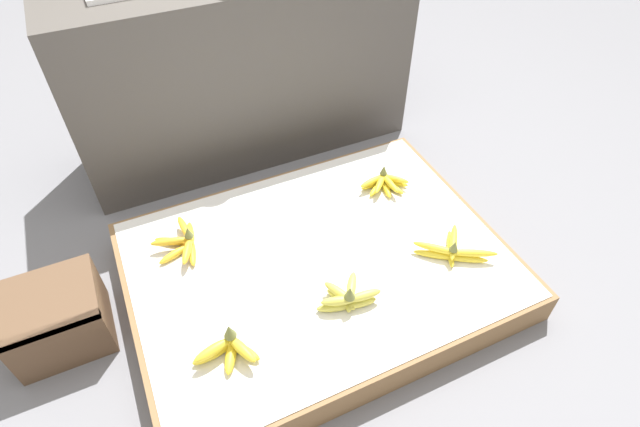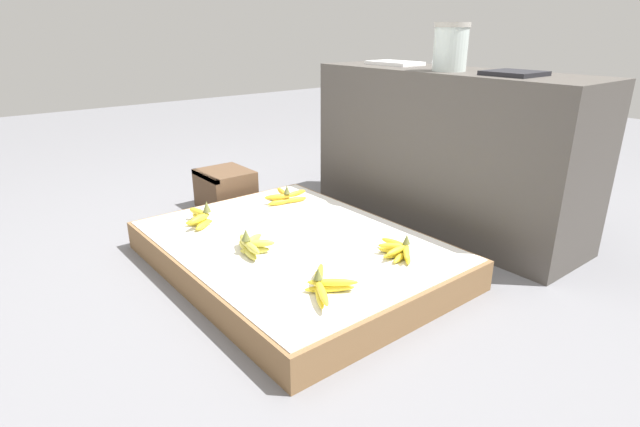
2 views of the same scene
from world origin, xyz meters
The scene contains 12 objects.
ground_plane centered at (0.00, 0.00, 0.00)m, with size 10.00×10.00×0.00m, color slate.
display_platform centered at (0.00, 0.00, 0.06)m, with size 1.26×0.94×0.13m.
back_vendor_table centered at (0.05, 0.88, 0.38)m, with size 1.40×0.44×0.76m.
wooden_crate centered at (-0.83, 0.14, 0.11)m, with size 0.28×0.25×0.21m.
banana_bunch_front_left centered at (-0.39, -0.22, 0.16)m, with size 0.19×0.13×0.11m.
banana_bunch_front_midleft centered at (0.00, -0.21, 0.16)m, with size 0.21×0.13×0.10m.
banana_bunch_front_midright centered at (0.41, -0.18, 0.15)m, with size 0.25×0.19×0.09m.
banana_bunch_middle_left centered at (-0.41, 0.24, 0.15)m, with size 0.16×0.23×0.09m.
banana_bunch_middle_midright centered at (0.38, 0.22, 0.15)m, with size 0.19×0.13×0.09m.
glass_jar centered at (0.09, 0.80, 0.86)m, with size 0.16×0.16×0.20m.
foam_tray_white centered at (-0.32, 0.89, 0.77)m, with size 0.27×0.17×0.02m.
foam_tray_dark centered at (0.39, 0.84, 0.77)m, with size 0.21×0.21×0.02m.
Camera 2 is at (1.53, -1.09, 0.95)m, focal length 28.00 mm.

